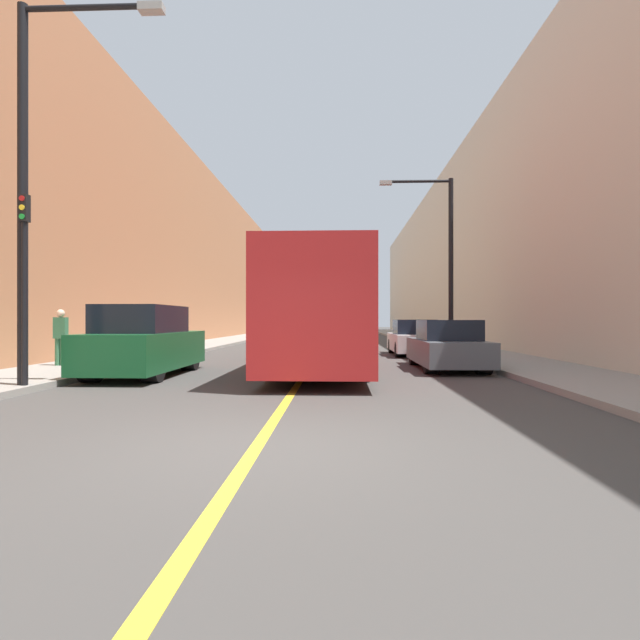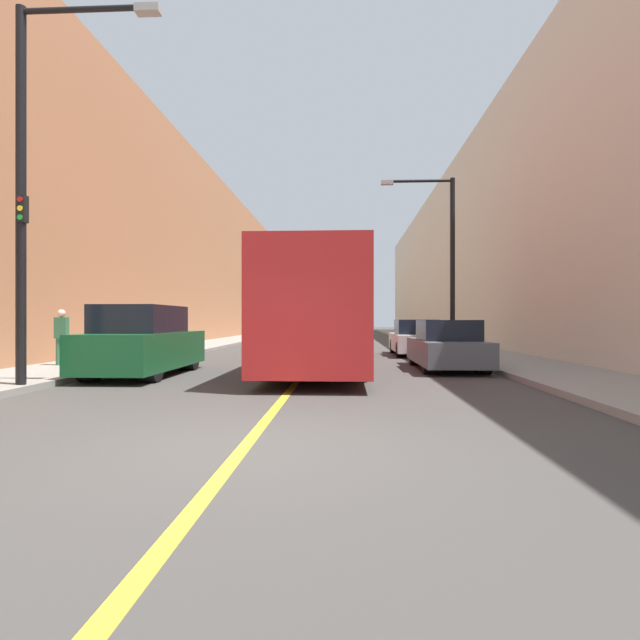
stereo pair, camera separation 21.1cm
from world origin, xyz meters
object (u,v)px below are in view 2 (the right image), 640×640
at_px(parked_suv_left, 144,343).
at_px(pedestrian, 61,336).
at_px(street_lamp_left, 34,167).
at_px(car_right_mid, 415,339).
at_px(car_right_near, 447,347).
at_px(traffic_light, 23,281).
at_px(bus, 323,312).
at_px(street_lamp_right, 445,251).

xyz_separation_m(parked_suv_left, pedestrian, (-3.01, 1.34, 0.13)).
height_order(parked_suv_left, pedestrian, parked_suv_left).
bearing_deg(parked_suv_left, street_lamp_left, -110.21).
height_order(car_right_mid, pedestrian, pedestrian).
bearing_deg(car_right_mid, pedestrian, -149.09).
height_order(car_right_near, traffic_light, traffic_light).
relative_size(street_lamp_left, pedestrian, 4.76).
relative_size(bus, street_lamp_right, 1.80).
bearing_deg(parked_suv_left, street_lamp_right, 39.84).
bearing_deg(traffic_light, bus, 46.73).
bearing_deg(bus, car_right_near, -16.09).
xyz_separation_m(car_right_mid, traffic_light, (-9.42, -11.06, 1.58)).
bearing_deg(street_lamp_left, bus, 47.17).
distance_m(bus, parked_suv_left, 5.61).
xyz_separation_m(street_lamp_left, street_lamp_right, (10.43, 10.73, -0.32)).
relative_size(parked_suv_left, pedestrian, 2.86).
bearing_deg(street_lamp_left, street_lamp_right, 45.82).
relative_size(bus, pedestrian, 7.89).
distance_m(car_right_near, street_lamp_left, 11.32).
xyz_separation_m(car_right_near, pedestrian, (-11.29, -0.74, 0.32)).
distance_m(bus, car_right_mid, 6.15).
bearing_deg(street_lamp_right, bus, -135.86).
relative_size(car_right_mid, street_lamp_left, 0.55).
xyz_separation_m(car_right_mid, street_lamp_right, (1.19, -0.23, 3.62)).
relative_size(street_lamp_left, street_lamp_right, 1.09).
relative_size(car_right_mid, street_lamp_right, 0.59).
height_order(car_right_near, street_lamp_right, street_lamp_right).
relative_size(car_right_near, pedestrian, 2.69).
height_order(bus, pedestrian, bus).
height_order(street_lamp_left, traffic_light, street_lamp_left).
bearing_deg(car_right_mid, parked_suv_left, -135.46).
distance_m(parked_suv_left, car_right_mid, 11.45).
bearing_deg(street_lamp_right, car_right_mid, 169.14).
relative_size(car_right_near, street_lamp_left, 0.56).
bearing_deg(bus, street_lamp_left, -132.83).
distance_m(street_lamp_left, street_lamp_right, 14.97).
bearing_deg(parked_suv_left, car_right_near, 14.15).
bearing_deg(traffic_light, car_right_near, 28.20).
xyz_separation_m(bus, parked_suv_left, (-4.56, -3.16, -0.85)).
height_order(car_right_mid, traffic_light, traffic_light).
relative_size(car_right_mid, pedestrian, 2.60).
relative_size(bus, car_right_mid, 3.04).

